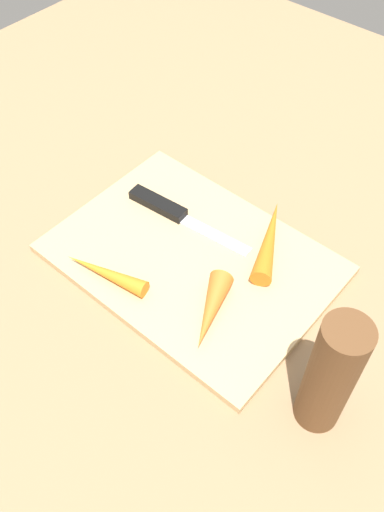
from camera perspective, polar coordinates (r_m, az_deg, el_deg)
The scene contains 7 objects.
ground_plane at distance 0.74m, azimuth 0.00°, elevation -0.59°, with size 1.40×1.40×0.00m, color #8C6D4C.
cutting_board at distance 0.73m, azimuth 0.00°, elevation -0.30°, with size 0.36×0.26×0.01m, color tan.
knife at distance 0.78m, azimuth -2.78°, elevation 5.03°, with size 0.20×0.04×0.01m.
carrot_medium at distance 0.71m, azimuth -9.02°, elevation -1.73°, with size 0.02×0.02×0.12m, color orange.
carrot_shortest at distance 0.66m, azimuth 1.95°, elevation -5.72°, with size 0.03×0.03×0.10m, color orange.
carrot_longest at distance 0.74m, azimuth 8.07°, elevation 1.76°, with size 0.03×0.03×0.14m, color orange.
pepper_grinder at distance 0.57m, azimuth 14.22°, elevation -12.04°, with size 0.05×0.05×0.17m, color brown.
Camera 1 is at (-0.30, 0.35, 0.58)m, focal length 38.40 mm.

